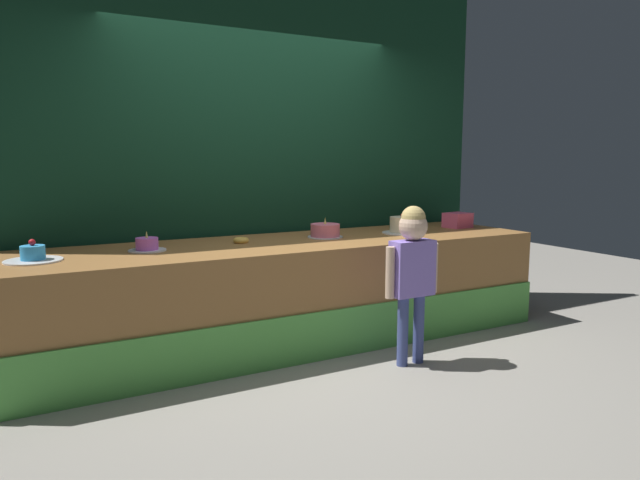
% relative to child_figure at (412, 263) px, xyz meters
% --- Properties ---
extents(ground_plane, '(12.00, 12.00, 0.00)m').
position_rel_child_figure_xyz_m(ground_plane, '(-0.53, 0.37, -0.72)').
color(ground_plane, gray).
extents(stage_platform, '(4.20, 1.07, 0.80)m').
position_rel_child_figure_xyz_m(stage_platform, '(-0.53, 0.89, -0.33)').
color(stage_platform, '#9E6B38').
rests_on(stage_platform, ground_plane).
extents(curtain_backdrop, '(4.56, 0.08, 3.10)m').
position_rel_child_figure_xyz_m(curtain_backdrop, '(-0.53, 1.51, 0.82)').
color(curtain_backdrop, '#113823').
rests_on(curtain_backdrop, ground_plane).
extents(child_figure, '(0.43, 0.20, 1.12)m').
position_rel_child_figure_xyz_m(child_figure, '(0.00, 0.00, 0.00)').
color(child_figure, '#3F4C8C').
rests_on(child_figure, ground_plane).
extents(pink_box, '(0.25, 0.22, 0.14)m').
position_rel_child_figure_xyz_m(pink_box, '(1.26, 0.96, 0.14)').
color(pink_box, '#F75C89').
rests_on(pink_box, stage_platform).
extents(donut, '(0.12, 0.12, 0.04)m').
position_rel_child_figure_xyz_m(donut, '(-0.88, 0.99, 0.09)').
color(donut, '#F2BF4C').
rests_on(donut, stage_platform).
extents(cake_far_left, '(0.35, 0.35, 0.14)m').
position_rel_child_figure_xyz_m(cake_far_left, '(-2.31, 0.86, 0.11)').
color(cake_far_left, white).
rests_on(cake_far_left, stage_platform).
extents(cake_center_left, '(0.26, 0.26, 0.14)m').
position_rel_child_figure_xyz_m(cake_center_left, '(-1.60, 0.93, 0.12)').
color(cake_center_left, white).
rests_on(cake_center_left, stage_platform).
extents(cake_center_right, '(0.29, 0.29, 0.17)m').
position_rel_child_figure_xyz_m(cake_center_right, '(-0.17, 0.94, 0.13)').
color(cake_center_right, silver).
rests_on(cake_center_right, stage_platform).
extents(cake_far_right, '(0.34, 0.34, 0.17)m').
position_rel_child_figure_xyz_m(cake_far_right, '(0.55, 0.86, 0.14)').
color(cake_far_right, white).
rests_on(cake_far_right, stage_platform).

